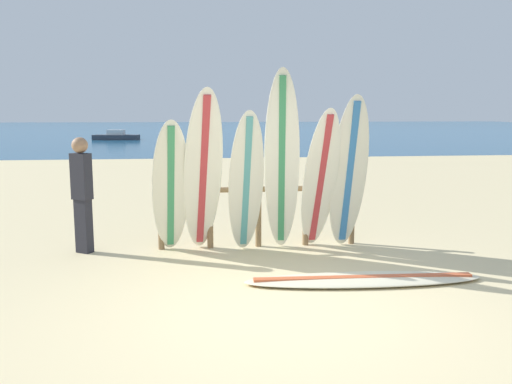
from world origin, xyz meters
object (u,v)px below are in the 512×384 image
Objects in this scene: beachgoer_standing at (82,190)px; surfboard_leaning_center_right at (320,180)px; surfboard_leaning_right at (349,173)px; surfboard_lying_on_sand at (364,279)px; surfboard_rack at (258,206)px; small_boat_offshore at (116,136)px; surfboard_leaning_far_left at (171,188)px; surfboard_leaning_center_left at (246,183)px; surfboard_leaning_center at (282,163)px; surfboard_leaning_left at (203,173)px.

surfboard_leaning_center_right is at bearing -5.01° from beachgoer_standing.
surfboard_leaning_right reaches higher than beachgoer_standing.
surfboard_leaning_center_right reaches higher than surfboard_lying_on_sand.
surfboard_rack is 0.90× the size of small_boat_offshore.
beachgoer_standing is at bearing 167.12° from surfboard_leaning_far_left.
small_boat_offshore is at bearing 101.07° from surfboard_leaning_center_left.
surfboard_leaning_center_right is at bearing 2.99° from surfboard_leaning_center.
surfboard_leaning_center is at bearing -176.17° from surfboard_leaning_right.
surfboard_rack is 1.06m from surfboard_leaning_left.
small_boat_offshore is at bearing 102.96° from surfboard_leaning_center_right.
small_boat_offshore is at bearing 97.06° from beachgoer_standing.
surfboard_leaning_center_left is 2.15m from surfboard_lying_on_sand.
surfboard_leaning_center_left is at bearing -78.93° from small_boat_offshore.
beachgoer_standing is (-3.81, 0.26, -0.22)m from surfboard_leaning_right.
surfboard_leaning_left reaches higher than surfboard_leaning_center_right.
surfboard_leaning_right is (2.56, 0.03, 0.17)m from surfboard_leaning_far_left.
surfboard_lying_on_sand is (-0.25, -1.53, -1.09)m from surfboard_leaning_right.
surfboard_leaning_far_left is 31.85m from small_boat_offshore.
surfboard_leaning_far_left is 1.05m from surfboard_leaning_center_left.
surfboard_leaning_far_left reaches higher than beachgoer_standing.
surfboard_leaning_far_left is 1.59m from surfboard_leaning_center.
surfboard_rack is 1.15× the size of surfboard_leaning_center.
surfboard_leaning_left is 1.03× the size of surfboard_leaning_right.
beachgoer_standing is 31.39m from small_boat_offshore.
surfboard_leaning_center is 1.01m from surfboard_leaning_right.
surfboard_rack is 0.82m from surfboard_leaning_center.
surfboard_leaning_center_right is at bearing -22.09° from surfboard_rack.
surfboard_leaning_center is 0.78× the size of small_boat_offshore.
surfboard_leaning_center_right is (0.57, 0.03, -0.26)m from surfboard_leaning_center.
surfboard_rack is 31.75m from small_boat_offshore.
beachgoer_standing is at bearing 171.56° from surfboard_leaning_center_left.
small_boat_offshore reaches higher than surfboard_lying_on_sand.
beachgoer_standing is at bearing 176.11° from surfboard_leaning_right.
surfboard_leaning_right is at bearing -76.28° from small_boat_offshore.
surfboard_leaning_center reaches higher than surfboard_leaning_center_right.
surfboard_leaning_center_left is at bearing 0.20° from surfboard_leaning_left.
small_boat_offshore is (-7.67, 31.41, -0.87)m from surfboard_leaning_right.
surfboard_leaning_right reaches higher than surfboard_leaning_center_right.
surfboard_leaning_center is 0.62m from surfboard_leaning_center_right.
surfboard_leaning_center is (0.51, 0.02, 0.28)m from surfboard_leaning_center_left.
surfboard_leaning_center_left is 0.91× the size of surfboard_leaning_right.
surfboard_leaning_far_left is 1.16× the size of beachgoer_standing.
surfboard_leaning_center_left is 0.61× the size of small_boat_offshore.
beachgoer_standing is (-3.56, 1.79, 0.88)m from surfboard_lying_on_sand.
surfboard_leaning_far_left is 0.50m from surfboard_leaning_left.
surfboard_leaning_center_left is 0.58m from surfboard_leaning_center.
surfboard_leaning_center_left reaches higher than beachgoer_standing.
small_boat_offshore is at bearing 102.70° from surfboard_lying_on_sand.
surfboard_leaning_right reaches higher than surfboard_rack.
surfboard_leaning_center_right reaches higher than surfboard_leaning_far_left.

